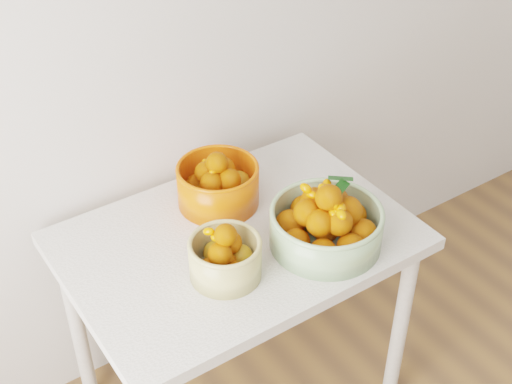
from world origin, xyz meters
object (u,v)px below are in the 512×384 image
bowl_cream (225,257)px  bowl_green (326,224)px  bowl_orange (218,184)px  table (238,260)px

bowl_cream → bowl_green: bowl_green is taller
bowl_cream → bowl_orange: (0.15, 0.29, 0.01)m
bowl_orange → bowl_cream: bearing=-118.2°
table → bowl_orange: bearing=76.9°
table → bowl_cream: 0.23m
table → bowl_orange: 0.24m
bowl_green → bowl_cream: bearing=171.2°
table → bowl_green: 0.31m
bowl_orange → table: bearing=-103.1°
bowl_green → bowl_orange: size_ratio=1.23×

